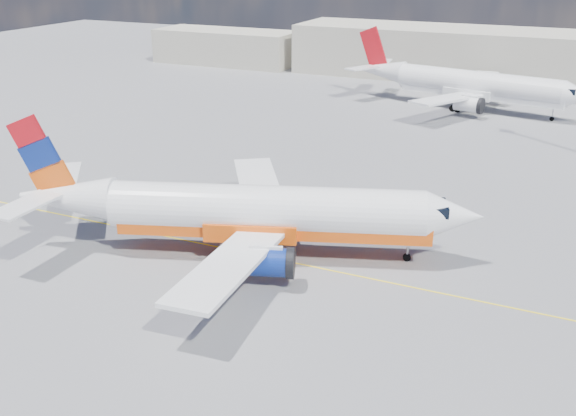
% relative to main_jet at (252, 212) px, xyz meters
% --- Properties ---
extents(ground, '(240.00, 240.00, 0.00)m').
position_rel_main_jet_xyz_m(ground, '(4.06, -2.99, -3.32)').
color(ground, slate).
rests_on(ground, ground).
extents(taxi_line, '(70.00, 0.15, 0.01)m').
position_rel_main_jet_xyz_m(taxi_line, '(4.06, 0.01, -3.31)').
color(taxi_line, yellow).
rests_on(taxi_line, ground).
extents(terminal_main, '(70.00, 14.00, 8.00)m').
position_rel_main_jet_xyz_m(terminal_main, '(9.06, 72.01, 0.68)').
color(terminal_main, '#BAB4A0').
rests_on(terminal_main, ground).
extents(terminal_annex, '(26.00, 10.00, 6.00)m').
position_rel_main_jet_xyz_m(terminal_annex, '(-40.94, 69.01, -0.32)').
color(terminal_annex, '#BAB4A0').
rests_on(terminal_annex, ground).
extents(main_jet, '(32.72, 24.83, 9.95)m').
position_rel_main_jet_xyz_m(main_jet, '(0.00, 0.00, 0.00)').
color(main_jet, white).
rests_on(main_jet, ground).
extents(second_jet, '(32.79, 25.41, 9.90)m').
position_rel_main_jet_xyz_m(second_jet, '(6.40, 50.69, -0.02)').
color(second_jet, white).
rests_on(second_jet, ground).
extents(traffic_cone, '(0.43, 0.43, 0.60)m').
position_rel_main_jet_xyz_m(traffic_cone, '(2.17, -0.42, -3.02)').
color(traffic_cone, white).
rests_on(traffic_cone, ground).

